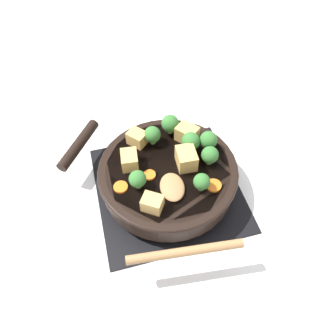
{
  "coord_description": "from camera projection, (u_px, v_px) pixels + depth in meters",
  "views": [
    {
      "loc": [
        -0.4,
        0.11,
        0.61
      ],
      "look_at": [
        0.0,
        0.0,
        0.08
      ],
      "focal_mm": 35.0,
      "sensor_mm": 36.0,
      "label": 1
    }
  ],
  "objects": [
    {
      "name": "ground_plane",
      "position": [
        168.0,
        189.0,
        0.73
      ],
      "size": [
        2.4,
        2.4,
        0.0
      ],
      "primitive_type": "plane",
      "color": "white"
    },
    {
      "name": "front_burner_grate",
      "position": [
        168.0,
        186.0,
        0.72
      ],
      "size": [
        0.31,
        0.31,
        0.03
      ],
      "color": "black",
      "rests_on": "ground_plane"
    },
    {
      "name": "skillet_pan",
      "position": [
        167.0,
        174.0,
        0.69
      ],
      "size": [
        0.34,
        0.37,
        0.05
      ],
      "color": "black",
      "rests_on": "front_burner_grate"
    },
    {
      "name": "wooden_spoon",
      "position": [
        179.0,
        219.0,
        0.59
      ],
      "size": [
        0.19,
        0.2,
        0.02
      ],
      "color": "#A87A4C",
      "rests_on": "skillet_pan"
    },
    {
      "name": "tofu_cube_center_large",
      "position": [
        152.0,
        203.0,
        0.6
      ],
      "size": [
        0.05,
        0.05,
        0.03
      ],
      "primitive_type": "cube",
      "rotation": [
        0.0,
        0.0,
        4.13
      ],
      "color": "tan",
      "rests_on": "skillet_pan"
    },
    {
      "name": "tofu_cube_near_handle",
      "position": [
        187.0,
        134.0,
        0.71
      ],
      "size": [
        0.06,
        0.05,
        0.03
      ],
      "primitive_type": "cube",
      "rotation": [
        0.0,
        0.0,
        3.84
      ],
      "color": "tan",
      "rests_on": "skillet_pan"
    },
    {
      "name": "tofu_cube_east_chunk",
      "position": [
        187.0,
        159.0,
        0.66
      ],
      "size": [
        0.05,
        0.04,
        0.04
      ],
      "primitive_type": "cube",
      "rotation": [
        0.0,
        0.0,
        6.23
      ],
      "color": "tan",
      "rests_on": "skillet_pan"
    },
    {
      "name": "tofu_cube_west_chunk",
      "position": [
        137.0,
        138.0,
        0.7
      ],
      "size": [
        0.05,
        0.05,
        0.03
      ],
      "primitive_type": "cube",
      "rotation": [
        0.0,
        0.0,
        3.87
      ],
      "color": "tan",
      "rests_on": "skillet_pan"
    },
    {
      "name": "tofu_cube_back_piece",
      "position": [
        130.0,
        160.0,
        0.66
      ],
      "size": [
        0.04,
        0.04,
        0.03
      ],
      "primitive_type": "cube",
      "rotation": [
        0.0,
        0.0,
        3.03
      ],
      "color": "tan",
      "rests_on": "skillet_pan"
    },
    {
      "name": "broccoli_floret_near_spoon",
      "position": [
        202.0,
        182.0,
        0.62
      ],
      "size": [
        0.03,
        0.03,
        0.04
      ],
      "color": "#709956",
      "rests_on": "skillet_pan"
    },
    {
      "name": "broccoli_floret_center_top",
      "position": [
        210.0,
        155.0,
        0.66
      ],
      "size": [
        0.04,
        0.04,
        0.04
      ],
      "color": "#709956",
      "rests_on": "skillet_pan"
    },
    {
      "name": "broccoli_floret_east_rim",
      "position": [
        152.0,
        135.0,
        0.7
      ],
      "size": [
        0.04,
        0.04,
        0.04
      ],
      "color": "#709956",
      "rests_on": "skillet_pan"
    },
    {
      "name": "broccoli_floret_west_rim",
      "position": [
        191.0,
        142.0,
        0.68
      ],
      "size": [
        0.04,
        0.04,
        0.05
      ],
      "color": "#709956",
      "rests_on": "skillet_pan"
    },
    {
      "name": "broccoli_floret_north_edge",
      "position": [
        170.0,
        124.0,
        0.71
      ],
      "size": [
        0.04,
        0.04,
        0.05
      ],
      "color": "#709956",
      "rests_on": "skillet_pan"
    },
    {
      "name": "broccoli_floret_south_cluster",
      "position": [
        138.0,
        179.0,
        0.62
      ],
      "size": [
        0.03,
        0.03,
        0.04
      ],
      "color": "#709956",
      "rests_on": "skillet_pan"
    },
    {
      "name": "broccoli_floret_mid_floret",
      "position": [
        208.0,
        140.0,
        0.68
      ],
      "size": [
        0.04,
        0.04,
        0.05
      ],
      "color": "#709956",
      "rests_on": "skillet_pan"
    },
    {
      "name": "carrot_slice_orange_thin",
      "position": [
        149.0,
        175.0,
        0.66
      ],
      "size": [
        0.03,
        0.03,
        0.01
      ],
      "primitive_type": "cylinder",
      "color": "orange",
      "rests_on": "skillet_pan"
    },
    {
      "name": "carrot_slice_near_center",
      "position": [
        121.0,
        187.0,
        0.64
      ],
      "size": [
        0.03,
        0.03,
        0.01
      ],
      "primitive_type": "cylinder",
      "color": "orange",
      "rests_on": "skillet_pan"
    },
    {
      "name": "carrot_slice_edge_slice",
      "position": [
        214.0,
        185.0,
        0.64
      ],
      "size": [
        0.03,
        0.03,
        0.01
      ],
      "primitive_type": "cylinder",
      "color": "orange",
      "rests_on": "skillet_pan"
    }
  ]
}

